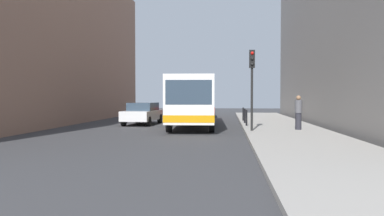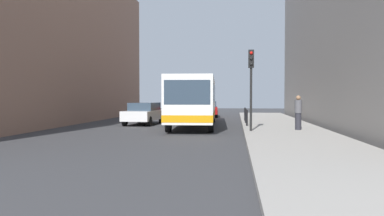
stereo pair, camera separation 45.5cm
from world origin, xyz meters
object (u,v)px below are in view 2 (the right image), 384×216
bus (194,99)px  pedestrian_near_signal (298,113)px  traffic_light (251,75)px  bollard_far (245,114)px  bollard_mid (246,116)px  car_behind_bus (207,109)px  bollard_near (247,118)px  car_beside_bus (144,113)px

bus → pedestrian_near_signal: 6.86m
traffic_light → bollard_far: traffic_light is taller
bus → bollard_mid: bus is taller
car_behind_bus → bollard_near: size_ratio=4.74×
traffic_light → pedestrian_near_signal: size_ratio=2.28×
car_behind_bus → pedestrian_near_signal: bearing=108.2°
car_behind_bus → pedestrian_near_signal: pedestrian_near_signal is taller
bus → traffic_light: size_ratio=2.71×
bollard_near → bollard_mid: bearing=90.0°
bollard_near → pedestrian_near_signal: pedestrian_near_signal is taller
car_beside_bus → traffic_light: (6.96, -5.61, 2.22)m
bollard_far → bus: bearing=-132.0°
car_behind_bus → bollard_mid: car_behind_bus is taller
traffic_light → pedestrian_near_signal: bearing=19.4°
bollard_near → bus: bearing=161.4°
bus → car_beside_bus: bearing=-21.6°
bus → car_beside_bus: bus is taller
pedestrian_near_signal → bollard_near: bearing=9.4°
bollard_far → pedestrian_near_signal: bearing=-70.1°
car_behind_bus → traffic_light: traffic_light is taller
car_beside_bus → pedestrian_near_signal: size_ratio=2.49×
bus → car_behind_bus: (-0.02, 11.12, -0.94)m
traffic_light → bollard_far: bearing=90.7°
pedestrian_near_signal → bus: bearing=21.3°
car_beside_bus → car_behind_bus: 10.51m
bollard_mid → car_beside_bus: bearing=-179.7°
traffic_light → bollard_mid: size_ratio=4.32×
car_behind_bus → bollard_far: 8.18m
car_beside_bus → bollard_far: car_beside_bus is taller
traffic_light → bollard_near: 4.05m
bus → bollard_near: size_ratio=11.71×
bollard_near → bollard_far: bearing=90.0°
traffic_light → bollard_near: (-0.10, 3.27, -2.38)m
car_beside_bus → pedestrian_near_signal: (9.45, -4.73, 0.27)m
bollard_near → pedestrian_near_signal: size_ratio=0.53×
bus → car_beside_bus: (-3.59, 1.23, -0.94)m
car_behind_bus → bollard_far: car_behind_bus is taller
car_behind_bus → traffic_light: 16.02m
bollard_mid → pedestrian_near_signal: (2.59, -4.76, 0.43)m
bollard_far → pedestrian_near_signal: size_ratio=0.53×
traffic_light → bollard_mid: bearing=91.0°
bollard_mid → pedestrian_near_signal: size_ratio=0.53×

